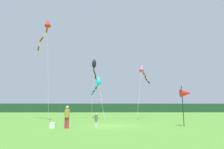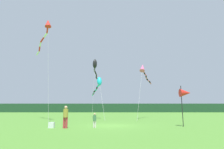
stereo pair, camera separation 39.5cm
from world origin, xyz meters
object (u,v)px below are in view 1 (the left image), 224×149
at_px(person_adult, 67,116).
at_px(cooler_box, 53,125).
at_px(kite_rainbow, 143,70).
at_px(kite_cyan, 98,84).
at_px(person_child, 96,120).
at_px(banner_flag_pole, 186,93).
at_px(kite_red, 45,30).
at_px(kite_black, 94,66).

xyz_separation_m(person_adult, cooler_box, (-1.09, 0.18, -0.72)).
bearing_deg(kite_rainbow, cooler_box, -129.70).
bearing_deg(kite_cyan, person_adult, -97.47).
distance_m(person_child, cooler_box, 3.32).
height_order(banner_flag_pole, kite_red, kite_red).
xyz_separation_m(person_adult, kite_red, (-4.73, 7.24, 10.13)).
xyz_separation_m(banner_flag_pole, kite_rainbow, (-1.72, 10.00, 4.04)).
bearing_deg(banner_flag_pole, kite_cyan, 127.11).
bearing_deg(banner_flag_pole, person_adult, -173.10).
distance_m(kite_cyan, kite_red, 10.01).
distance_m(kite_red, kite_black, 8.83).
height_order(kite_cyan, kite_black, kite_black).
relative_size(person_adult, kite_red, 0.14).
relative_size(banner_flag_pole, kite_cyan, 0.44).
height_order(kite_red, kite_black, kite_red).
xyz_separation_m(person_child, banner_flag_pole, (7.56, 0.86, 2.12)).
bearing_deg(kite_cyan, kite_black, 118.76).
relative_size(person_child, banner_flag_pole, 0.33).
relative_size(person_adult, kite_black, 0.19).
distance_m(cooler_box, kite_red, 13.45).
relative_size(person_child, kite_red, 0.09).
bearing_deg(person_child, kite_rainbow, 61.74).
bearing_deg(cooler_box, banner_flag_pole, 5.25).
distance_m(banner_flag_pole, kite_rainbow, 10.92).
bearing_deg(kite_black, person_child, -84.49).
xyz_separation_m(person_adult, banner_flag_pole, (9.76, 1.18, 1.80)).
distance_m(cooler_box, kite_black, 15.09).
distance_m(cooler_box, kite_cyan, 13.00).
xyz_separation_m(kite_cyan, kite_red, (-6.31, -4.76, 6.14)).
relative_size(banner_flag_pole, kite_black, 0.38).
distance_m(kite_rainbow, kite_red, 14.04).
relative_size(kite_cyan, kite_red, 0.63).
xyz_separation_m(cooler_box, banner_flag_pole, (10.85, 1.00, 2.52)).
distance_m(cooler_box, kite_rainbow, 15.73).
height_order(person_child, banner_flag_pole, banner_flag_pole).
height_order(person_adult, kite_red, kite_red).
bearing_deg(banner_flag_pole, kite_red, 157.30).
xyz_separation_m(banner_flag_pole, kite_black, (-8.79, 11.93, 5.00)).
distance_m(person_adult, kite_red, 13.32).
height_order(cooler_box, kite_red, kite_red).
bearing_deg(kite_cyan, cooler_box, -102.69).
height_order(cooler_box, kite_black, kite_black).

